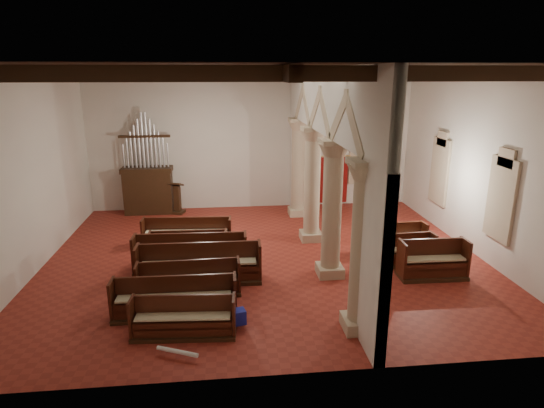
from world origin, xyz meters
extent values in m
plane|color=maroon|center=(0.00, 0.00, 0.00)|extent=(14.00, 14.00, 0.00)
plane|color=#331E11|center=(0.00, 0.00, 6.00)|extent=(14.00, 14.00, 0.00)
cube|color=beige|center=(0.00, 6.00, 3.00)|extent=(14.00, 0.02, 6.00)
cube|color=beige|center=(0.00, -6.00, 3.00)|extent=(14.00, 0.02, 6.00)
cube|color=beige|center=(-7.00, 0.00, 3.00)|extent=(0.02, 12.00, 6.00)
cube|color=beige|center=(7.00, 0.00, 3.00)|extent=(0.02, 12.00, 6.00)
cube|color=tan|center=(1.80, -4.50, 0.15)|extent=(0.75, 0.75, 0.30)
cylinder|color=tan|center=(1.80, -4.50, 1.95)|extent=(0.56, 0.56, 3.30)
cube|color=tan|center=(1.80, -1.50, 0.15)|extent=(0.75, 0.75, 0.30)
cylinder|color=tan|center=(1.80, -1.50, 1.95)|extent=(0.56, 0.56, 3.30)
cube|color=tan|center=(1.80, 1.50, 0.15)|extent=(0.75, 0.75, 0.30)
cylinder|color=tan|center=(1.80, 1.50, 1.95)|extent=(0.56, 0.56, 3.30)
cube|color=tan|center=(1.80, 4.50, 0.15)|extent=(0.75, 0.75, 0.30)
cylinder|color=tan|center=(1.80, 4.50, 1.95)|extent=(0.56, 0.56, 3.30)
cube|color=beige|center=(1.80, 0.00, 5.04)|extent=(0.25, 11.90, 1.93)
cube|color=#3A836C|center=(6.98, -1.50, 2.20)|extent=(0.03, 1.00, 2.20)
cube|color=#3A836C|center=(6.98, 2.50, 2.20)|extent=(0.03, 1.00, 2.20)
cube|color=#3A836C|center=(5.00, 5.98, 2.20)|extent=(1.00, 0.03, 2.20)
cube|color=#321C0F|center=(-4.50, 5.50, 0.90)|extent=(2.00, 0.80, 1.80)
cube|color=#321C0F|center=(-4.50, 5.50, 1.90)|extent=(2.10, 0.85, 0.20)
cube|color=#3B2612|center=(-3.29, 5.28, 0.06)|extent=(0.64, 0.64, 0.11)
cube|color=#3B2612|center=(-3.29, 5.28, 0.63)|extent=(0.31, 0.31, 1.25)
cube|color=#3B2612|center=(-3.29, 5.19, 1.31)|extent=(0.68, 0.60, 0.22)
cube|color=maroon|center=(3.50, 5.92, 1.15)|extent=(1.60, 0.06, 2.10)
cylinder|color=gold|center=(3.50, 5.90, 2.25)|extent=(1.80, 0.04, 0.04)
cone|color=#321C0F|center=(5.72, 5.50, 0.07)|extent=(0.39, 0.39, 0.13)
cylinder|color=gold|center=(5.72, 5.50, 1.30)|extent=(0.04, 0.04, 2.60)
cylinder|color=gold|center=(5.72, 5.50, 2.49)|extent=(0.27, 0.73, 0.03)
cube|color=navy|center=(5.72, 5.48, 1.95)|extent=(0.57, 0.21, 0.92)
cube|color=navy|center=(-1.03, -4.12, 0.27)|extent=(0.41, 0.36, 0.35)
cube|color=navy|center=(-1.35, -3.26, 0.28)|extent=(0.40, 0.34, 0.35)
cube|color=#16279A|center=(-1.21, -0.52, 0.27)|extent=(0.35, 0.29, 0.34)
cylinder|color=silver|center=(-2.35, -5.22, 0.16)|extent=(0.91, 0.47, 0.10)
cylinder|color=silver|center=(-2.59, -3.04, 0.16)|extent=(1.09, 0.56, 0.11)
cube|color=#321C0F|center=(-2.28, -4.35, 0.05)|extent=(2.42, 0.79, 0.09)
cube|color=#3C0D0D|center=(-2.28, -4.40, 0.29)|extent=(2.25, 0.51, 0.41)
cube|color=#3C0D0D|center=(-2.28, -4.19, 0.52)|extent=(2.23, 0.21, 0.86)
cube|color=#3C0D0D|center=(-3.43, -4.33, 0.52)|extent=(0.10, 0.55, 0.86)
cube|color=#3C0D0D|center=(-1.12, -4.33, 0.52)|extent=(0.10, 0.55, 0.86)
cube|color=#C6BE92|center=(-2.28, -4.40, 0.52)|extent=(2.16, 0.47, 0.05)
cube|color=#321C0F|center=(-2.56, -3.44, 0.05)|extent=(3.06, 0.72, 0.10)
cube|color=#46100F|center=(-2.56, -3.49, 0.31)|extent=(2.90, 0.42, 0.44)
cube|color=#46100F|center=(-2.56, -3.27, 0.56)|extent=(2.90, 0.10, 0.92)
cube|color=#46100F|center=(-4.05, -3.42, 0.56)|extent=(0.07, 0.58, 0.92)
cube|color=#46100F|center=(-1.07, -3.42, 0.56)|extent=(0.07, 0.58, 0.92)
cube|color=#C6BE92|center=(-2.56, -3.49, 0.56)|extent=(2.79, 0.38, 0.05)
cube|color=#321C0F|center=(-2.29, -2.37, 0.05)|extent=(2.80, 0.74, 0.09)
cube|color=#40100D|center=(-2.29, -2.42, 0.30)|extent=(2.64, 0.46, 0.41)
cube|color=#40100D|center=(-2.29, -2.20, 0.53)|extent=(2.63, 0.16, 0.88)
cube|color=#40100D|center=(-3.64, -2.35, 0.53)|extent=(0.08, 0.55, 0.88)
cube|color=#40100D|center=(-0.94, -2.35, 0.53)|extent=(0.08, 0.55, 0.88)
cube|color=#C6BE92|center=(-2.29, -2.42, 0.53)|extent=(2.53, 0.42, 0.05)
cube|color=#321C0F|center=(-2.04, -1.59, 0.05)|extent=(3.55, 0.83, 0.11)
cube|color=#3E1D0D|center=(-2.04, -1.64, 0.36)|extent=(3.39, 0.50, 0.49)
cube|color=#3E1D0D|center=(-2.04, -1.39, 0.63)|extent=(3.38, 0.14, 1.04)
cube|color=#3E1D0D|center=(-3.77, -1.56, 0.63)|extent=(0.09, 0.66, 1.04)
cube|color=#3E1D0D|center=(-0.31, -1.56, 0.63)|extent=(0.09, 0.66, 1.04)
cube|color=#C6BE92|center=(-2.04, -1.64, 0.63)|extent=(3.26, 0.45, 0.05)
cube|color=#321C0F|center=(-2.34, -0.75, 0.05)|extent=(3.43, 0.87, 0.11)
cube|color=#441F0E|center=(-2.34, -0.80, 0.36)|extent=(3.27, 0.54, 0.49)
cube|color=#441F0E|center=(-2.34, -0.55, 0.63)|extent=(3.26, 0.18, 1.04)
cube|color=#441F0E|center=(-4.01, -0.72, 0.63)|extent=(0.10, 0.66, 1.04)
cube|color=#441F0E|center=(-0.68, -0.72, 0.63)|extent=(0.10, 0.66, 1.04)
cube|color=#C6BE92|center=(-2.34, -0.80, 0.63)|extent=(3.14, 0.49, 0.05)
cube|color=#321C0F|center=(-2.47, 0.12, 0.05)|extent=(2.51, 0.69, 0.09)
cube|color=#40110D|center=(-2.47, 0.07, 0.29)|extent=(2.36, 0.41, 0.41)
cube|color=#40110D|center=(-2.47, 0.28, 0.52)|extent=(2.35, 0.11, 0.86)
cube|color=#40110D|center=(-3.69, 0.14, 0.52)|extent=(0.08, 0.54, 0.86)
cube|color=#40110D|center=(-1.26, 0.14, 0.52)|extent=(0.08, 0.54, 0.86)
cube|color=#C6BE92|center=(-2.47, 0.07, 0.52)|extent=(2.26, 0.37, 0.05)
cube|color=#321C0F|center=(-2.61, 1.39, 0.05)|extent=(3.11, 0.84, 0.09)
cube|color=#400F0D|center=(-2.61, 1.35, 0.31)|extent=(2.94, 0.55, 0.42)
cube|color=#400F0D|center=(-2.61, 1.56, 0.54)|extent=(2.92, 0.24, 0.89)
cube|color=#400F0D|center=(-4.11, 1.41, 0.54)|extent=(0.10, 0.57, 0.89)
cube|color=#400F0D|center=(-1.11, 1.41, 0.54)|extent=(0.10, 0.57, 0.89)
cube|color=#C6BE92|center=(-2.61, 1.35, 0.54)|extent=(2.82, 0.50, 0.05)
cube|color=#321C0F|center=(4.77, -1.99, 0.05)|extent=(1.99, 0.80, 0.11)
cube|color=#3A190C|center=(4.77, -2.05, 0.36)|extent=(1.84, 0.47, 0.49)
cube|color=#3A190C|center=(4.77, -1.80, 0.63)|extent=(1.83, 0.11, 1.04)
cube|color=#3A190C|center=(3.81, -1.97, 0.63)|extent=(0.09, 0.66, 1.04)
cube|color=#3A190C|center=(5.72, -1.97, 0.63)|extent=(0.09, 0.66, 1.04)
cube|color=#C6BE92|center=(4.77, -2.05, 0.63)|extent=(1.76, 0.42, 0.05)
cube|color=#321C0F|center=(4.38, -0.99, 0.05)|extent=(1.81, 0.77, 0.09)
cube|color=#410F0E|center=(4.38, -1.04, 0.31)|extent=(1.64, 0.48, 0.42)
cube|color=#410F0E|center=(4.38, -0.82, 0.54)|extent=(1.62, 0.17, 0.90)
cube|color=#410F0E|center=(3.53, -0.97, 0.54)|extent=(0.10, 0.57, 0.90)
cube|color=#410F0E|center=(5.23, -0.97, 0.54)|extent=(0.10, 0.57, 0.90)
cube|color=#C6BE92|center=(4.38, -1.04, 0.54)|extent=(1.57, 0.44, 0.05)
cube|color=#321C0F|center=(4.36, -0.03, 0.05)|extent=(2.10, 0.77, 0.10)
cube|color=#411D0E|center=(4.36, -0.08, 0.31)|extent=(1.94, 0.48, 0.43)
cube|color=#411D0E|center=(4.36, 0.14, 0.56)|extent=(1.93, 0.16, 0.92)
cube|color=#411D0E|center=(3.36, -0.01, 0.56)|extent=(0.09, 0.58, 0.92)
cube|color=#411D0E|center=(5.36, -0.01, 0.56)|extent=(0.09, 0.58, 0.92)
cube|color=#C6BE92|center=(4.36, -0.08, 0.56)|extent=(1.86, 0.43, 0.05)
camera|label=1|loc=(-1.25, -13.74, 5.84)|focal=30.00mm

